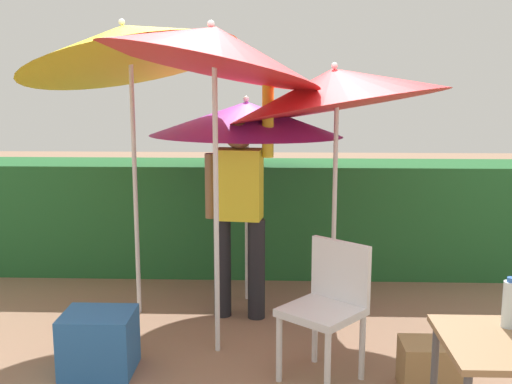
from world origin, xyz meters
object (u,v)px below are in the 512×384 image
at_px(umbrella_navy, 213,48).
at_px(chair_plastic, 328,302).
at_px(person_vendor, 239,205).
at_px(cooler_box, 99,342).
at_px(umbrella_orange, 336,88).
at_px(umbrella_yellow, 246,119).
at_px(bottle_water, 510,304).
at_px(umbrella_rainbow, 126,45).
at_px(crate_cardboard, 432,366).

height_order(umbrella_navy, chair_plastic, umbrella_navy).
distance_m(person_vendor, cooler_box, 1.52).
bearing_deg(chair_plastic, umbrella_orange, 84.01).
xyz_separation_m(umbrella_yellow, person_vendor, (-0.04, -0.42, -0.65)).
xyz_separation_m(umbrella_orange, bottle_water, (0.65, -2.02, -0.95)).
xyz_separation_m(umbrella_rainbow, crate_cardboard, (2.14, -1.22, -2.02)).
bearing_deg(cooler_box, umbrella_yellow, 57.44).
bearing_deg(bottle_water, chair_plastic, 125.51).
xyz_separation_m(umbrella_rainbow, umbrella_navy, (0.73, -0.67, -0.05)).
bearing_deg(cooler_box, umbrella_navy, 26.80).
xyz_separation_m(umbrella_yellow, umbrella_navy, (-0.17, -1.05, 0.54)).
distance_m(umbrella_yellow, chair_plastic, 1.90).
bearing_deg(bottle_water, person_vendor, 123.70).
distance_m(cooler_box, crate_cardboard, 2.16).
xyz_separation_m(umbrella_yellow, cooler_box, (-0.91, -1.43, -1.38)).
relative_size(umbrella_yellow, cooler_box, 3.82).
relative_size(umbrella_rainbow, chair_plastic, 2.95).
height_order(umbrella_navy, cooler_box, umbrella_navy).
bearing_deg(person_vendor, cooler_box, -130.96).
distance_m(umbrella_navy, crate_cardboard, 2.49).
distance_m(umbrella_yellow, umbrella_navy, 1.19).
bearing_deg(umbrella_orange, umbrella_yellow, 145.44).
relative_size(chair_plastic, cooler_box, 1.91).
height_order(umbrella_yellow, umbrella_navy, umbrella_navy).
bearing_deg(person_vendor, umbrella_navy, -101.68).
xyz_separation_m(umbrella_orange, umbrella_yellow, (-0.70, 0.48, -0.26)).
distance_m(chair_plastic, cooler_box, 1.54).
xyz_separation_m(umbrella_navy, cooler_box, (-0.74, -0.38, -1.92)).
height_order(cooler_box, crate_cardboard, cooler_box).
distance_m(umbrella_orange, person_vendor, 1.18).
bearing_deg(person_vendor, umbrella_orange, -4.71).
height_order(umbrella_navy, person_vendor, umbrella_navy).
relative_size(umbrella_yellow, crate_cardboard, 4.53).
height_order(person_vendor, cooler_box, person_vendor).
height_order(umbrella_orange, umbrella_yellow, umbrella_orange).
height_order(chair_plastic, crate_cardboard, chair_plastic).
height_order(umbrella_orange, bottle_water, umbrella_orange).
relative_size(umbrella_orange, umbrella_navy, 0.89).
relative_size(umbrella_yellow, bottle_water, 7.40).
bearing_deg(umbrella_yellow, umbrella_orange, -34.56).
bearing_deg(person_vendor, crate_cardboard, -42.78).
relative_size(umbrella_rainbow, crate_cardboard, 6.70).
bearing_deg(cooler_box, person_vendor, 49.04).
height_order(umbrella_rainbow, umbrella_orange, umbrella_rainbow).
bearing_deg(umbrella_orange, crate_cardboard, -64.29).
height_order(crate_cardboard, bottle_water, bottle_water).
xyz_separation_m(umbrella_navy, person_vendor, (0.13, 0.63, -1.19)).
bearing_deg(umbrella_rainbow, bottle_water, -43.20).
bearing_deg(cooler_box, umbrella_orange, 30.40).
xyz_separation_m(umbrella_orange, person_vendor, (-0.74, 0.06, -0.92)).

